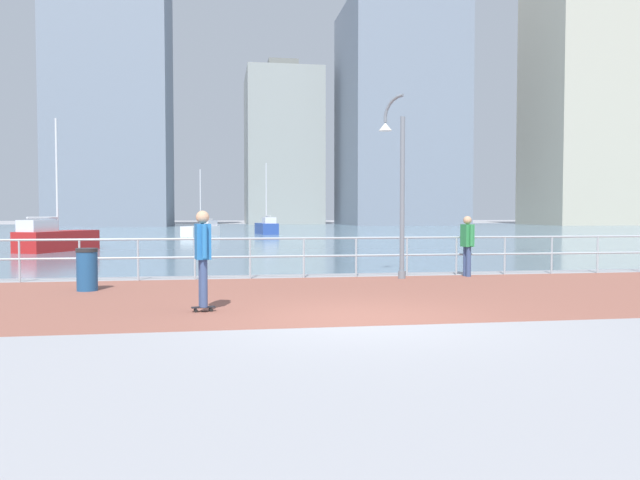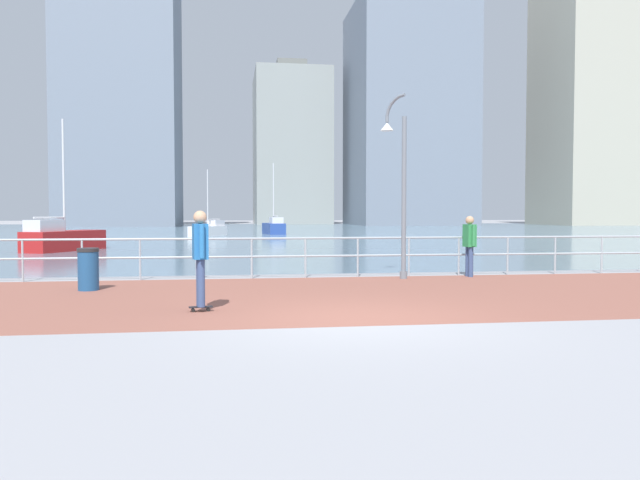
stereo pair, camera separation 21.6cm
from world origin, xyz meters
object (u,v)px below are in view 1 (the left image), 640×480
trash_bin (87,269)px  skateboarder (203,251)px  sailboat_teal (202,230)px  bystander (467,241)px  lamppost (397,177)px  sailboat_blue (56,239)px  sailboat_navy (267,227)px

trash_bin → skateboarder: bearing=-52.5°
skateboarder → sailboat_teal: size_ratio=0.35×
bystander → sailboat_teal: (-7.88, 31.62, -0.47)m
lamppost → sailboat_teal: 32.34m
trash_bin → sailboat_blue: sailboat_blue is taller
sailboat_blue → sailboat_navy: bearing=63.4°
bystander → sailboat_blue: 19.42m
skateboarder → sailboat_teal: (-1.06, 36.59, -0.57)m
sailboat_navy → sailboat_blue: size_ratio=0.99×
lamppost → sailboat_blue: 18.26m
sailboat_teal → sailboat_blue: (-5.94, -17.97, 0.09)m
trash_bin → lamppost: bearing=11.6°
bystander → trash_bin: bearing=-170.1°
skateboarder → sailboat_navy: 41.11m
trash_bin → sailboat_blue: size_ratio=0.16×
skateboarder → bystander: bearing=36.1°
bystander → trash_bin: size_ratio=1.74×
skateboarder → bystander: skateboarder is taller
sailboat_blue → lamppost: bearing=-49.3°
bystander → sailboat_teal: size_ratio=0.32×
lamppost → trash_bin: lamppost is taller
sailboat_teal → skateboarder: bearing=-88.3°
sailboat_navy → sailboat_blue: 24.91m
sailboat_teal → trash_bin: bearing=-92.6°
trash_bin → sailboat_teal: sailboat_teal is taller
bystander → sailboat_navy: bearing=94.3°
skateboarder → trash_bin: bearing=127.5°
sailboat_teal → bystander: bearing=-76.0°
bystander → sailboat_navy: (-2.68, 35.92, -0.39)m
trash_bin → sailboat_teal: (1.50, 33.25, 0.01)m
trash_bin → sailboat_blue: 15.91m
bystander → trash_bin: 9.54m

